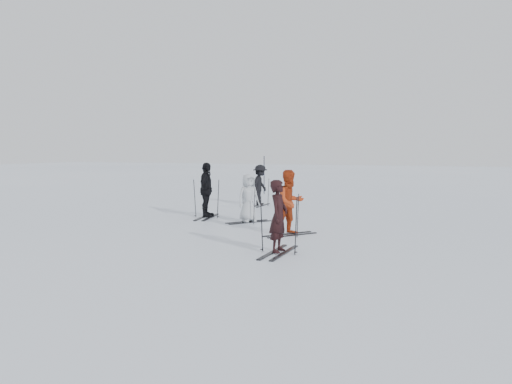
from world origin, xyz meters
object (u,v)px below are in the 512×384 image
at_px(skier_red, 290,203).
at_px(skier_uphill_far, 260,185).
at_px(skier_near_dark, 279,217).
at_px(piste_marker, 264,175).
at_px(skier_uphill_left, 206,191).
at_px(skier_grey, 249,199).

height_order(skier_red, skier_uphill_far, skier_red).
relative_size(skier_near_dark, piste_marker, 0.82).
bearing_deg(skier_near_dark, skier_uphill_left, 42.48).
bearing_deg(skier_uphill_far, skier_grey, -165.06).
distance_m(skier_near_dark, skier_uphill_far, 9.58).
relative_size(skier_near_dark, skier_red, 0.93).
bearing_deg(skier_near_dark, piste_marker, 22.19).
height_order(skier_near_dark, skier_grey, skier_near_dark).
height_order(skier_red, piste_marker, piste_marker).
height_order(skier_grey, skier_uphill_far, skier_uphill_far).
bearing_deg(skier_uphill_left, skier_uphill_far, -15.94).
bearing_deg(skier_red, skier_uphill_far, 64.92).
relative_size(skier_grey, skier_uphill_left, 0.82).
xyz_separation_m(skier_grey, skier_uphill_left, (-1.77, 0.48, 0.17)).
height_order(skier_near_dark, piste_marker, piste_marker).
xyz_separation_m(skier_near_dark, skier_grey, (-2.48, 4.14, -0.05)).
distance_m(skier_red, skier_uphill_far, 7.22).
bearing_deg(skier_grey, skier_uphill_far, 54.26).
xyz_separation_m(skier_near_dark, skier_red, (-0.51, 2.37, 0.06)).
relative_size(skier_red, piste_marker, 0.88).
height_order(skier_red, skier_grey, skier_red).
xyz_separation_m(skier_red, piste_marker, (-5.21, 11.52, 0.11)).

